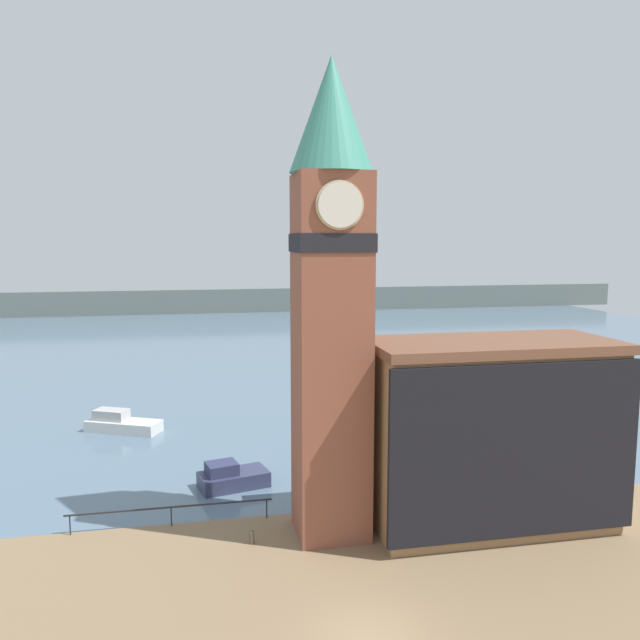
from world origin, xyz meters
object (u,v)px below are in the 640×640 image
clock_tower (331,290)px  pier_building (491,433)px  boat_near (231,477)px  mooring_bollard_near (252,536)px  boat_far (121,423)px

clock_tower → pier_building: clock_tower is taller
pier_building → boat_near: bearing=150.1°
clock_tower → mooring_bollard_near: (-4.18, -0.49, -12.35)m
clock_tower → boat_near: (-4.75, 7.01, -12.11)m
pier_building → boat_near: pier_building is taller
mooring_bollard_near → clock_tower: bearing=6.7°
pier_building → mooring_bollard_near: pier_building is taller
pier_building → boat_near: 15.96m
boat_near → pier_building: bearing=-43.9°
clock_tower → boat_far: 26.81m
pier_building → mooring_bollard_near: (-12.73, 0.16, -4.63)m
boat_far → mooring_bollard_near: (8.58, -20.73, -0.25)m
clock_tower → pier_building: size_ratio=1.83×
boat_near → mooring_bollard_near: size_ratio=6.37×
pier_building → boat_near: size_ratio=2.88×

